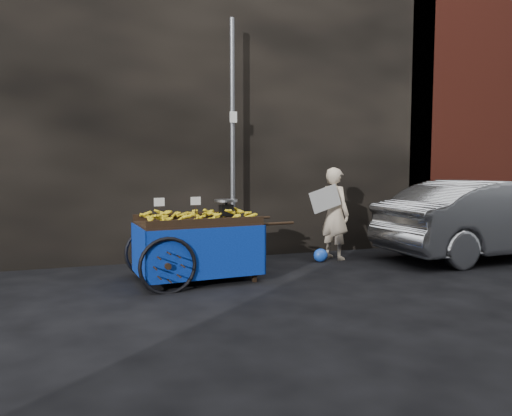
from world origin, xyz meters
name	(u,v)px	position (x,y,z in m)	size (l,w,h in m)	color
ground	(238,278)	(0.00, 0.00, 0.00)	(80.00, 80.00, 0.00)	black
building_wall	(218,118)	(0.39, 2.60, 2.50)	(13.50, 2.00, 5.00)	black
street_pole	(233,141)	(0.30, 1.30, 2.01)	(0.12, 0.10, 4.00)	slate
banana_cart	(194,228)	(-0.63, 0.07, 0.75)	(2.29, 1.22, 1.21)	black
vendor	(334,213)	(1.99, 0.89, 0.79)	(0.86, 0.68, 1.57)	beige
plastic_bag	(321,255)	(1.66, 0.73, 0.11)	(0.25, 0.20, 0.22)	blue
parked_car	(491,219)	(4.64, 0.14, 0.68)	(1.43, 4.10, 1.35)	#B3B5BA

